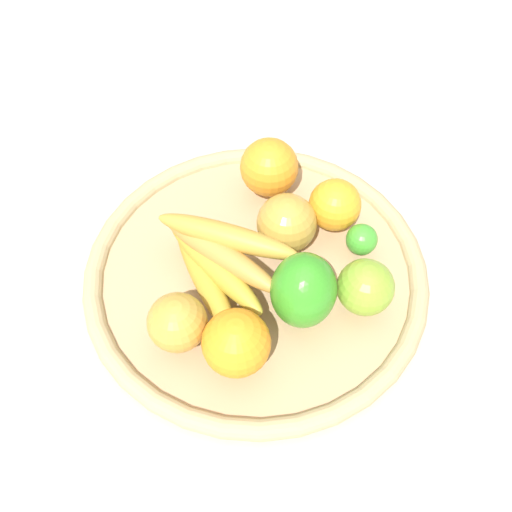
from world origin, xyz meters
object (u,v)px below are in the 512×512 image
(lime_0, at_px, (362,239))
(apple_2, at_px, (365,287))
(banana_bunch, at_px, (216,258))
(orange_1, at_px, (269,167))
(orange_2, at_px, (337,207))
(apple_0, at_px, (177,322))
(apple_1, at_px, (287,223))
(bell_pepper, at_px, (303,290))
(orange_0, at_px, (236,343))

(lime_0, xyz_separation_m, apple_2, (0.05, 0.06, 0.01))
(banana_bunch, xyz_separation_m, orange_1, (-0.14, -0.08, 0.00))
(banana_bunch, distance_m, orange_2, 0.17)
(orange_2, relative_size, apple_0, 1.00)
(apple_1, relative_size, orange_1, 0.96)
(banana_bunch, bearing_deg, lime_0, 157.52)
(bell_pepper, distance_m, orange_1, 0.20)
(orange_1, bearing_deg, orange_0, 46.49)
(orange_0, bearing_deg, lime_0, -170.06)
(apple_1, bearing_deg, orange_1, -112.96)
(banana_bunch, bearing_deg, apple_1, 176.19)
(orange_1, bearing_deg, bell_pepper, 65.03)
(orange_1, bearing_deg, apple_2, 85.10)
(apple_0, bearing_deg, apple_1, -167.20)
(apple_2, relative_size, orange_1, 0.85)
(orange_2, xyz_separation_m, lime_0, (0.00, 0.05, -0.01))
(bell_pepper, relative_size, apple_1, 1.25)
(bell_pepper, height_order, apple_1, bell_pepper)
(apple_2, xyz_separation_m, orange_1, (-0.02, -0.22, 0.01))
(orange_2, height_order, lime_0, orange_2)
(bell_pepper, distance_m, apple_2, 0.08)
(banana_bunch, relative_size, orange_0, 2.39)
(bell_pepper, relative_size, orange_1, 1.19)
(apple_0, distance_m, apple_2, 0.22)
(apple_0, height_order, orange_1, orange_1)
(lime_0, distance_m, apple_1, 0.10)
(orange_1, bearing_deg, apple_1, 67.04)
(orange_0, bearing_deg, apple_1, -144.74)
(lime_0, distance_m, orange_1, 0.16)
(apple_0, bearing_deg, apple_2, 157.22)
(banana_bunch, height_order, apple_2, banana_bunch)
(orange_2, xyz_separation_m, bell_pepper, (0.12, 0.08, 0.01))
(apple_0, relative_size, orange_1, 0.86)
(banana_bunch, distance_m, orange_0, 0.12)
(orange_2, height_order, apple_2, same)
(lime_0, height_order, orange_1, orange_1)
(banana_bunch, xyz_separation_m, apple_0, (0.08, 0.05, -0.00))
(apple_2, bearing_deg, orange_2, -114.45)
(apple_1, bearing_deg, orange_2, 169.87)
(lime_0, relative_size, orange_0, 0.53)
(apple_2, xyz_separation_m, orange_0, (0.16, -0.02, 0.00))
(orange_2, distance_m, lime_0, 0.05)
(apple_2, relative_size, orange_0, 0.89)
(orange_0, bearing_deg, apple_2, 171.48)
(bell_pepper, xyz_separation_m, apple_1, (-0.05, -0.09, -0.01))
(banana_bunch, relative_size, apple_2, 2.68)
(lime_0, bearing_deg, orange_1, -77.97)
(banana_bunch, xyz_separation_m, bell_pepper, (-0.05, 0.10, 0.01))
(bell_pepper, height_order, apple_2, bell_pepper)
(banana_bunch, distance_m, lime_0, 0.19)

